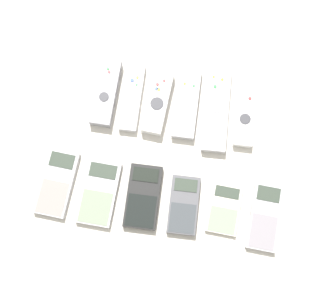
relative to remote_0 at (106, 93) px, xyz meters
name	(u,v)px	position (x,y,z in m)	size (l,w,h in m)	color
ground_plane	(166,157)	(0.17, -0.13, -0.01)	(3.00, 3.00, 0.00)	beige
remote_0	(106,93)	(0.00, 0.00, 0.00)	(0.05, 0.16, 0.03)	gray
remote_1	(132,97)	(0.06, 0.00, 0.00)	(0.05, 0.17, 0.02)	silver
remote_2	(158,102)	(0.13, -0.01, 0.00)	(0.06, 0.16, 0.03)	white
remote_3	(187,103)	(0.20, 0.00, 0.00)	(0.06, 0.18, 0.02)	#B7B7BC
remote_4	(217,109)	(0.27, 0.00, 0.00)	(0.07, 0.21, 0.02)	#B7B7BC
remote_5	(245,114)	(0.34, 0.00, 0.00)	(0.05, 0.16, 0.02)	white
calculator_0	(57,183)	(-0.07, -0.23, -0.01)	(0.08, 0.16, 0.02)	#B2B2B7
calculator_1	(99,193)	(0.03, -0.24, -0.01)	(0.08, 0.15, 0.02)	#B2B2B7
calculator_2	(143,197)	(0.13, -0.23, 0.00)	(0.08, 0.15, 0.02)	black
calculator_3	(184,205)	(0.23, -0.24, 0.00)	(0.07, 0.14, 0.02)	#4C4C51
calculator_4	(224,209)	(0.32, -0.23, -0.01)	(0.07, 0.12, 0.01)	beige
calculator_5	(265,217)	(0.41, -0.24, -0.01)	(0.07, 0.16, 0.02)	#B2B2B7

